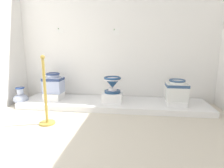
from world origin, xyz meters
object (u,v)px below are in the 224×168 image
at_px(plinth_block_broad_patterned, 176,102).
at_px(info_placard_first, 60,30).
at_px(antique_toilet_central_ornate, 112,83).
at_px(decorative_vase_companion, 21,98).
at_px(antique_toilet_leftmost, 53,83).
at_px(stanchion_post_near_left, 46,102).
at_px(plinth_block_leftmost, 54,96).
at_px(plinth_block_central_ornate, 112,97).
at_px(info_placard_second, 116,32).
at_px(antique_toilet_broad_patterned, 177,89).

height_order(plinth_block_broad_patterned, info_placard_first, info_placard_first).
xyz_separation_m(antique_toilet_central_ornate, plinth_block_broad_patterned, (1.15, -0.01, -0.32)).
height_order(plinth_block_broad_patterned, decorative_vase_companion, decorative_vase_companion).
height_order(antique_toilet_leftmost, decorative_vase_companion, antique_toilet_leftmost).
xyz_separation_m(antique_toilet_leftmost, stanchion_post_near_left, (0.31, -0.94, -0.10)).
height_order(plinth_block_leftmost, stanchion_post_near_left, stanchion_post_near_left).
bearing_deg(antique_toilet_leftmost, plinth_block_leftmost, 75.96).
xyz_separation_m(plinth_block_leftmost, plinth_block_central_ornate, (1.17, -0.05, 0.02)).
xyz_separation_m(decorative_vase_companion, stanchion_post_near_left, (0.92, -0.78, 0.18)).
distance_m(plinth_block_central_ornate, info_placard_second, 1.31).
xyz_separation_m(plinth_block_broad_patterned, stanchion_post_near_left, (-2.01, -0.88, 0.19)).
distance_m(antique_toilet_broad_patterned, decorative_vase_companion, 2.94).
xyz_separation_m(plinth_block_central_ornate, info_placard_first, (-1.15, 0.47, 1.26)).
distance_m(plinth_block_leftmost, info_placard_first, 1.35).
bearing_deg(antique_toilet_central_ornate, plinth_block_central_ornate, 180.00).
distance_m(antique_toilet_central_ornate, decorative_vase_companion, 1.81).
distance_m(plinth_block_central_ornate, info_placard_first, 1.77).
bearing_deg(plinth_block_central_ornate, stanchion_post_near_left, -134.13).
height_order(info_placard_first, decorative_vase_companion, info_placard_first).
relative_size(antique_toilet_leftmost, antique_toilet_broad_patterned, 1.04).
bearing_deg(stanchion_post_near_left, info_placard_first, 101.65).
bearing_deg(stanchion_post_near_left, antique_toilet_broad_patterned, 23.61).
bearing_deg(antique_toilet_broad_patterned, plinth_block_leftmost, 178.43).
distance_m(info_placard_first, stanchion_post_near_left, 1.79).
distance_m(plinth_block_central_ornate, antique_toilet_broad_patterned, 1.16).
height_order(plinth_block_central_ornate, antique_toilet_broad_patterned, antique_toilet_broad_patterned).
height_order(antique_toilet_central_ornate, info_placard_first, info_placard_first).
bearing_deg(info_placard_second, plinth_block_broad_patterned, -22.98).
bearing_deg(plinth_block_broad_patterned, plinth_block_central_ornate, 179.44).
distance_m(decorative_vase_companion, stanchion_post_near_left, 1.22).
bearing_deg(plinth_block_leftmost, stanchion_post_near_left, -71.97).
bearing_deg(antique_toilet_broad_patterned, info_placard_second, 157.02).
bearing_deg(antique_toilet_leftmost, info_placard_first, 86.39).
relative_size(plinth_block_central_ornate, info_placard_second, 2.47).
relative_size(plinth_block_leftmost, decorative_vase_companion, 0.99).
bearing_deg(decorative_vase_companion, antique_toilet_leftmost, 14.71).
bearing_deg(antique_toilet_broad_patterned, plinth_block_central_ornate, 179.44).
bearing_deg(plinth_block_broad_patterned, antique_toilet_central_ornate, 179.44).
bearing_deg(antique_toilet_central_ornate, plinth_block_leftmost, 177.45).
xyz_separation_m(info_placard_first, decorative_vase_companion, (-0.64, -0.58, -1.31)).
relative_size(plinth_block_broad_patterned, antique_toilet_broad_patterned, 0.93).
bearing_deg(plinth_block_central_ornate, antique_toilet_broad_patterned, -0.56).
relative_size(antique_toilet_leftmost, plinth_block_broad_patterned, 1.12).
xyz_separation_m(info_placard_second, stanchion_post_near_left, (-0.88, -1.36, -1.08)).
bearing_deg(antique_toilet_leftmost, plinth_block_central_ornate, -2.55).
bearing_deg(plinth_block_broad_patterned, info_placard_second, 157.02).
distance_m(antique_toilet_central_ornate, antique_toilet_broad_patterned, 1.15).
distance_m(antique_toilet_leftmost, plinth_block_central_ornate, 1.20).
height_order(antique_toilet_broad_patterned, info_placard_first, info_placard_first).
xyz_separation_m(info_placard_second, decorative_vase_companion, (-1.80, -0.58, -1.27)).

